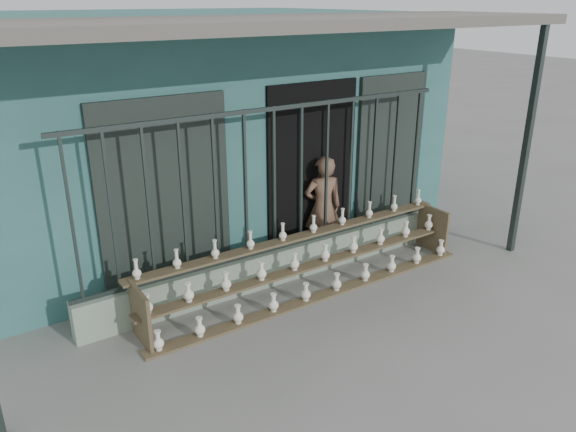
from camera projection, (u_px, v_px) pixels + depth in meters
ground at (338, 328)px, 6.19m from camera, size 60.00×60.00×0.00m
workshop_building at (176, 118)px, 8.90m from camera, size 7.40×6.60×3.21m
parapet_wall at (275, 266)px, 7.12m from camera, size 5.00×0.20×0.45m
security_fence at (274, 181)px, 6.71m from camera, size 5.00×0.04×1.80m
shelf_rack at (310, 263)px, 6.88m from camera, size 4.50×0.68×0.85m
elderly_woman at (323, 208)px, 7.67m from camera, size 0.61×0.50×1.45m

